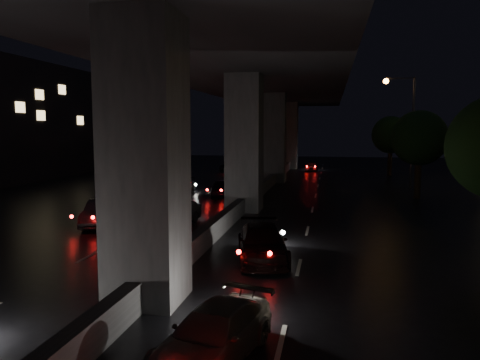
% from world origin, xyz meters
% --- Properties ---
extents(ground, '(120.00, 120.00, 0.00)m').
position_xyz_m(ground, '(0.00, 0.00, 0.00)').
color(ground, black).
rests_on(ground, ground).
extents(viaduct, '(12.00, 80.00, 10.50)m').
position_xyz_m(viaduct, '(0.00, 5.00, 8.34)').
color(viaduct, '#303032').
rests_on(viaduct, ground).
extents(median_barrier, '(0.45, 70.00, 0.85)m').
position_xyz_m(median_barrier, '(0.00, 5.00, 0.42)').
color(median_barrier, '#303032').
rests_on(median_barrier, ground).
extents(tree_c, '(3.80, 3.80, 6.12)m').
position_xyz_m(tree_c, '(11.00, 12.00, 4.20)').
color(tree_c, black).
rests_on(tree_c, ground).
extents(tree_d, '(3.80, 3.80, 6.12)m').
position_xyz_m(tree_d, '(11.00, 28.00, 4.20)').
color(tree_d, black).
rests_on(tree_d, ground).
extents(streetlight_far, '(2.52, 0.44, 9.00)m').
position_xyz_m(streetlight_far, '(10.97, 18.00, 5.66)').
color(streetlight_far, '#2D2D33').
rests_on(streetlight_far, ground).
extents(car_2, '(2.44, 4.05, 1.10)m').
position_xyz_m(car_2, '(2.68, -12.98, 0.55)').
color(car_2, '#5C574F').
rests_on(car_2, ground).
extents(car_3, '(2.66, 4.62, 1.26)m').
position_xyz_m(car_3, '(2.59, -5.24, 0.63)').
color(car_3, black).
rests_on(car_3, ground).
extents(car_4, '(2.25, 4.15, 1.30)m').
position_xyz_m(car_4, '(-6.28, -0.59, 0.65)').
color(car_4, black).
rests_on(car_4, ground).
extents(car_5, '(1.66, 3.79, 1.21)m').
position_xyz_m(car_5, '(-2.53, -0.17, 0.60)').
color(car_5, black).
rests_on(car_5, ground).
extents(car_6, '(2.06, 3.81, 1.23)m').
position_xyz_m(car_6, '(-6.09, 8.09, 0.62)').
color(car_6, black).
rests_on(car_6, ground).
extents(car_7, '(2.21, 4.10, 1.13)m').
position_xyz_m(car_7, '(-5.70, 10.62, 0.57)').
color(car_7, black).
rests_on(car_7, ground).
extents(car_8, '(2.17, 3.67, 1.17)m').
position_xyz_m(car_8, '(-2.73, 10.24, 0.59)').
color(car_8, black).
rests_on(car_8, ground).
extents(car_9, '(1.70, 3.38, 1.06)m').
position_xyz_m(car_9, '(-2.60, 20.58, 0.53)').
color(car_9, '#514C47').
rests_on(car_9, ground).
extents(car_10, '(3.02, 4.73, 1.21)m').
position_xyz_m(car_10, '(-2.57, 29.16, 0.61)').
color(car_10, black).
rests_on(car_10, ground).
extents(car_11, '(2.82, 4.73, 1.23)m').
position_xyz_m(car_11, '(-5.87, 29.83, 0.62)').
color(car_11, black).
rests_on(car_11, ground).
extents(car_12, '(1.41, 3.28, 1.10)m').
position_xyz_m(car_12, '(2.87, 31.88, 0.55)').
color(car_12, slate).
rests_on(car_12, ground).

